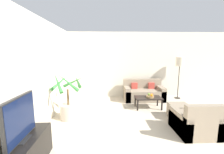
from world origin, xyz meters
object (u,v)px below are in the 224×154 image
Objects in this scene: television at (20,119)px; ottoman at (179,111)px; sofa_loveseat at (144,93)px; apple_red at (152,95)px; armchair at (195,122)px; floor_lamp at (180,64)px; apple_green at (149,94)px; coffee_table at (148,99)px; potted_palm at (68,103)px; orange_fruit at (152,95)px; fruit_bowl at (150,97)px.

ottoman is at bearing 28.76° from television.
apple_red is (0.05, -0.92, 0.20)m from sofa_loveseat.
ottoman is at bearing 86.48° from armchair.
sofa_loveseat is (2.77, 3.57, -0.60)m from television.
apple_green is at bearing -145.94° from floor_lamp.
potted_palm is at bearing -163.43° from coffee_table.
apple_green is at bearing 57.48° from coffee_table.
armchair is at bearing -70.83° from orange_fruit.
floor_lamp reaches higher than fruit_bowl.
potted_palm reaches higher than orange_fruit.
armchair is (3.10, -0.90, -0.19)m from potted_palm.
orange_fruit is 1.66m from armchair.
floor_lamp is 2.04m from apple_green.
apple_red is at bearing -0.49° from coffee_table.
floor_lamp reaches higher than armchair.
sofa_loveseat reaches higher than apple_red.
potted_palm reaches higher than sofa_loveseat.
sofa_loveseat is 1.02m from orange_fruit.
sofa_loveseat is at bearing 109.28° from ottoman.
apple_green is 0.09× the size of armchair.
television is at bearing -136.23° from fruit_bowl.
orange_fruit is at bearing -71.05° from fruit_bowl.
television reaches higher than sofa_loveseat.
apple_red is at bearing -142.93° from floor_lamp.
sofa_loveseat reaches higher than apple_green.
potted_palm is at bearing 178.72° from ottoman.
sofa_loveseat is 0.92m from coffee_table.
apple_red is (-1.40, -1.06, -0.95)m from floor_lamp.
sofa_loveseat reaches higher than ottoman.
fruit_bowl is 0.09m from apple_red.
apple_red is 0.08× the size of armchair.
television is 10.52× the size of apple_red.
floor_lamp is at bearing 34.06° from apple_green.
floor_lamp is 2.07m from orange_fruit.
ottoman reaches higher than coffee_table.
fruit_bowl is 2.92× the size of orange_fruit.
coffee_table is 11.39× the size of apple_green.
coffee_table is 12.02× the size of apple_red.
fruit_bowl is at bearing -16.40° from coffee_table.
fruit_bowl is at bearing 127.89° from ottoman.
television is 5.65m from floor_lamp.
apple_red is (2.60, 0.74, 0.02)m from potted_palm.
apple_green is at bearing 127.13° from ottoman.
floor_lamp is 22.89× the size of apple_red.
fruit_bowl is 3.47× the size of apple_red.
television is at bearing -127.76° from sofa_loveseat.
potted_palm is at bearing -164.16° from fruit_bowl.
television reaches higher than apple_red.
potted_palm is 3.16m from ottoman.
floor_lamp is at bearing 65.38° from ottoman.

